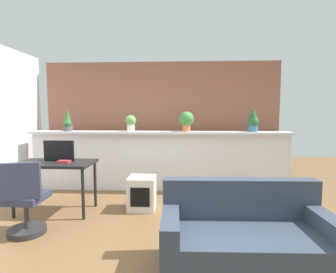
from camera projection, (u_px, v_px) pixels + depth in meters
ground_plane at (144, 242)px, 2.96m from camera, size 12.00×12.00×0.00m
divider_wall at (159, 162)px, 4.90m from camera, size 4.79×0.16×1.08m
plant_shelf at (159, 132)px, 4.81m from camera, size 4.79×0.33×0.04m
brick_wall_behind at (161, 123)px, 5.43m from camera, size 4.79×0.10×2.50m
potted_plant_0 at (68, 122)px, 4.86m from camera, size 0.18×0.18×0.42m
potted_plant_1 at (131, 122)px, 4.79m from camera, size 0.20×0.20×0.30m
potted_plant_2 at (187, 120)px, 4.77m from camera, size 0.27×0.27×0.37m
potted_plant_3 at (253, 120)px, 4.72m from camera, size 0.20×0.20×0.44m
desk at (55, 168)px, 3.80m from camera, size 1.10×0.60×0.75m
tv_monitor at (59, 151)px, 3.86m from camera, size 0.45×0.04×0.31m
office_chair at (24, 204)px, 3.08m from camera, size 0.49×0.50×0.91m
side_cube_shelf at (142, 193)px, 3.94m from camera, size 0.40×0.41×0.50m
book_on_desk at (64, 162)px, 3.72m from camera, size 0.17×0.11×0.04m
couch at (245, 240)px, 2.42m from camera, size 1.58×0.80×0.80m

